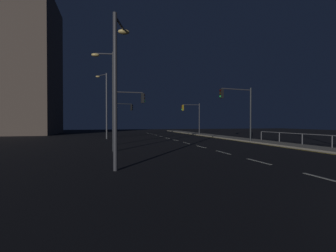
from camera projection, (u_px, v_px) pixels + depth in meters
The scene contains 11 objects.
ground_plane at pixel (199, 146), 20.87m from camera, with size 112.00×112.00×0.00m, color black.
sidewalk_right at pixel (276, 143), 22.87m from camera, with size 2.50×77.00×0.14m, color #9E937F.
lane_markings_center at pixel (186, 143), 24.26m from camera, with size 0.14×50.00×0.01m.
lane_edge_line at pixel (236, 141), 27.34m from camera, with size 0.14×53.00×0.01m.
traffic_light_far_left at pixel (238, 103), 24.68m from camera, with size 3.98×0.70×5.70m.
traffic_light_near_right at pixel (128, 106), 22.48m from camera, with size 3.00×0.34×5.25m.
traffic_light_near_left at pixel (192, 113), 39.82m from camera, with size 3.24×0.43×5.25m.
traffic_light_mid_left at pixel (122, 112), 36.39m from camera, with size 3.22×0.70×5.28m.
street_lamp_across_street at pixel (110, 92), 17.05m from camera, with size 1.62×0.46×7.22m.
street_lamp_mid_block at pixel (117, 77), 10.45m from camera, with size 0.84×1.69×6.83m.
street_lamp_corner at pixel (105, 100), 30.49m from camera, with size 1.48×1.62×8.49m.
Camera 1 is at (-7.85, -2.00, 2.08)m, focal length 25.18 mm.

